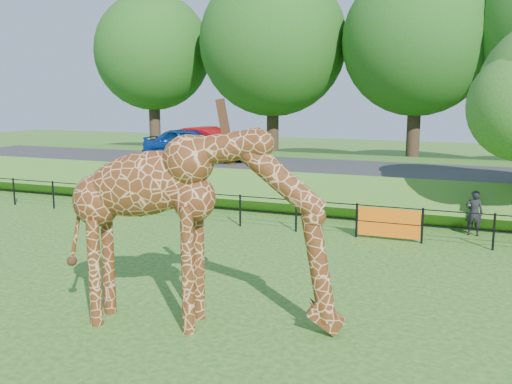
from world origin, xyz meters
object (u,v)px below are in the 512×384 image
(giraffe, at_px, (201,229))
(car_red, at_px, (210,143))
(car_blue, at_px, (192,144))
(visitor, at_px, (474,213))

(giraffe, xyz_separation_m, car_red, (-6.96, 14.34, 0.21))
(car_blue, height_order, car_red, car_blue)
(giraffe, xyz_separation_m, visitor, (4.76, 9.63, -1.23))
(car_red, bearing_deg, car_blue, 155.20)
(giraffe, bearing_deg, car_blue, 107.26)
(car_red, distance_m, visitor, 12.71)
(car_blue, bearing_deg, visitor, -114.30)
(car_red, height_order, visitor, car_red)
(car_blue, distance_m, car_red, 0.94)
(visitor, bearing_deg, car_blue, -17.14)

